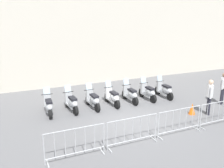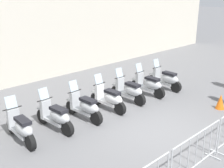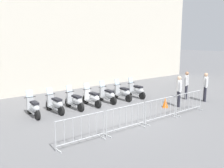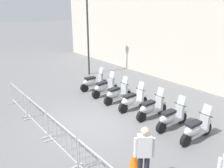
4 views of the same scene
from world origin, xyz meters
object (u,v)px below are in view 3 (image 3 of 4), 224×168
Objects in this scene: traffic_cone at (165,103)px; motorcycle_4 at (108,95)px; motorcycle_5 at (123,93)px; officer_by_barriers at (205,85)px; motorcycle_1 at (55,104)px; motorcycle_6 at (136,91)px; barrier_segment_0 at (81,130)px; motorcycle_0 at (34,108)px; motorcycle_2 at (75,101)px; barrier_segment_1 at (126,119)px; barrier_segment_3 at (189,103)px; barrier_segment_2 at (161,110)px; officer_near_row_end at (179,89)px; officer_mid_plaza at (186,84)px; motorcycle_3 at (92,98)px.

motorcycle_4 is at bearing 120.75° from traffic_cone.
officer_by_barriers reaches higher than motorcycle_5.
motorcycle_1 and motorcycle_6 have the same top height.
barrier_segment_0 is at bearing -171.21° from traffic_cone.
motorcycle_6 is (6.64, -0.56, 0.00)m from motorcycle_0.
motorcycle_6 is at bearing -4.60° from motorcycle_1.
traffic_cone is (6.27, 0.97, -0.25)m from barrier_segment_0.
barrier_segment_1 is (-0.23, -4.08, 0.07)m from motorcycle_2.
motorcycle_0 is 3.13× the size of traffic_cone.
motorcycle_2 is 2.22m from motorcycle_4.
officer_by_barriers is at bearing -14.43° from traffic_cone.
motorcycle_1 is 0.85× the size of barrier_segment_3.
barrier_segment_0 is 4.25m from barrier_segment_2.
barrier_segment_1 is at bearing 176.15° from barrier_segment_3.
officer_by_barriers is at bearing 5.95° from barrier_segment_2.
motorcycle_5 is 4.25m from barrier_segment_2.
traffic_cone is (2.03, 1.25, -0.25)m from barrier_segment_2.
officer_near_row_end is at bearing 8.68° from barrier_segment_1.
officer_mid_plaza and officer_by_barriers have the same top height.
motorcycle_0 is 6.67m from motorcycle_6.
motorcycle_0 is 1.00× the size of motorcycle_6.
barrier_segment_1 is 3.70× the size of traffic_cone.
motorcycle_1 is 4.44m from motorcycle_5.
motorcycle_6 is 4.17m from officer_by_barriers.
motorcycle_3 is (2.21, -0.18, 0.00)m from motorcycle_1.
barrier_segment_0 is (-0.13, -4.16, 0.07)m from motorcycle_0.
motorcycle_0 is at bearing 175.19° from motorcycle_6.
motorcycle_5 is (2.21, -0.15, 0.00)m from motorcycle_3.
motorcycle_1 and motorcycle_3 have the same top height.
officer_mid_plaza is (6.46, -2.64, 0.53)m from motorcycle_2.
motorcycle_1 is at bearing 148.79° from officer_near_row_end.
motorcycle_5 is 4.20m from barrier_segment_3.
motorcycle_1 is at bearing 72.93° from barrier_segment_0.
officer_by_barriers is (5.70, -3.64, 0.53)m from motorcycle_3.
motorcycle_5 is 5.24m from barrier_segment_1.
motorcycle_1 is 0.99× the size of officer_by_barriers.
motorcycle_4 is (1.11, -0.03, 0.00)m from motorcycle_3.
motorcycle_4 is at bearing 112.77° from barrier_segment_3.
barrier_segment_0 is (-1.24, -4.05, 0.07)m from motorcycle_1.
motorcycle_0 is at bearing 156.44° from officer_by_barriers.
officer_by_barriers is (3.49, -3.49, 0.53)m from motorcycle_5.
barrier_segment_1 is 2.12m from barrier_segment_2.
motorcycle_0 is 6.92m from traffic_cone.
barrier_segment_2 is 1.18× the size of officer_by_barriers.
officer_by_barriers is (2.80, 0.66, 0.46)m from barrier_segment_3.
motorcycle_1 is 2.22m from motorcycle_3.
barrier_segment_0 is (-4.56, -3.84, 0.07)m from motorcycle_4.
motorcycle_5 is 0.85× the size of barrier_segment_2.
motorcycle_1 is 0.85× the size of barrier_segment_0.
motorcycle_1 is at bearing 154.22° from officer_by_barriers.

